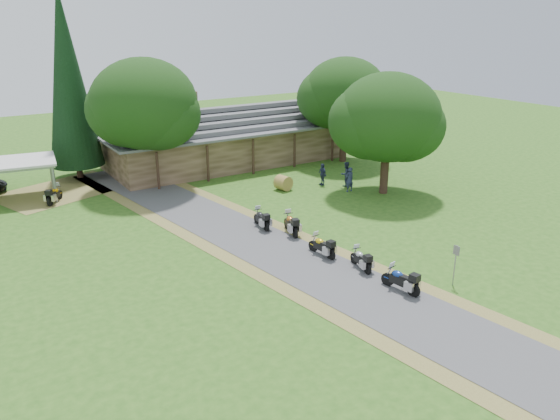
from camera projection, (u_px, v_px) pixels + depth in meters
ground at (349, 287)px, 25.63m from camera, size 120.00×120.00×0.00m
driveway at (293, 259)px, 28.57m from camera, size 51.95×51.95×0.00m
lodge at (227, 134)px, 46.95m from camera, size 21.40×9.40×4.90m
carport at (9, 181)px, 37.42m from camera, size 6.78×5.00×2.72m
motorcycle_row_a at (401, 279)px, 25.00m from camera, size 0.91×1.93×1.27m
motorcycle_row_b at (361, 258)px, 27.26m from camera, size 0.83×1.74×1.14m
motorcycle_row_c at (322, 245)px, 28.78m from camera, size 0.74×1.81×1.20m
motorcycle_row_d at (291, 223)px, 31.74m from camera, size 1.09×2.01×1.31m
motorcycle_row_e at (261, 218)px, 32.64m from camera, size 0.78×1.84×1.22m
motorcycle_carport_a at (54, 194)px, 37.05m from camera, size 1.57×1.85×1.26m
person_a at (350, 177)px, 39.33m from camera, size 0.61×0.44×2.12m
person_b at (346, 172)px, 40.62m from camera, size 0.63×0.46×2.16m
person_c at (322, 172)px, 40.93m from camera, size 0.45×0.59×1.95m
hay_bale at (283, 183)px, 39.85m from camera, size 1.24×1.17×1.08m
sign_post at (455, 266)px, 25.42m from camera, size 0.37×0.06×2.05m
oak_lodge_left at (145, 121)px, 39.03m from camera, size 7.63×7.63×9.96m
oak_lodge_right at (345, 107)px, 46.47m from camera, size 7.20×7.20×9.47m
oak_driveway at (387, 132)px, 37.90m from camera, size 7.27×7.27×8.81m
cedar_near at (69, 85)px, 40.71m from camera, size 4.01×4.01×14.40m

